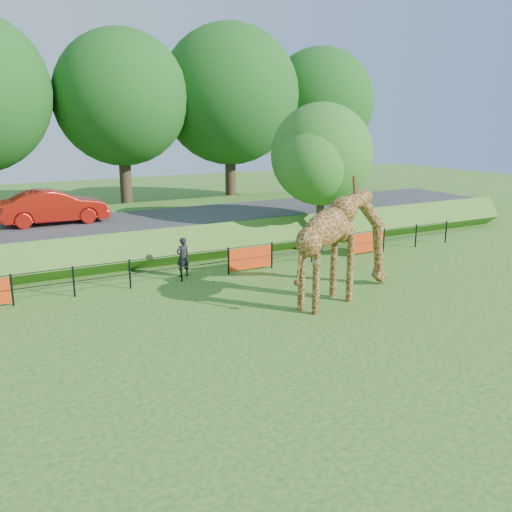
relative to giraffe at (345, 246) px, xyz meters
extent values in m
plane|color=#235615|center=(-4.18, -3.35, -1.86)|extent=(90.00, 90.00, 0.00)
cube|color=#235615|center=(-4.18, 12.15, -1.21)|extent=(40.00, 9.00, 1.30)
cube|color=#333335|center=(-4.18, 10.65, -0.50)|extent=(40.00, 5.00, 0.12)
imported|color=red|center=(-7.55, 11.45, 0.32)|extent=(4.66, 1.64, 1.53)
imported|color=black|center=(-3.87, 5.25, -1.08)|extent=(0.63, 0.48, 1.57)
cylinder|color=#382919|center=(3.32, 6.25, -0.26)|extent=(0.36, 0.36, 3.20)
sphere|color=#215E1A|center=(3.32, 6.25, 2.60)|extent=(4.60, 4.60, 4.60)
sphere|color=#215E1A|center=(4.47, 6.94, 2.14)|extent=(3.45, 3.45, 3.45)
sphere|color=#215E1A|center=(2.40, 5.56, 2.26)|extent=(3.22, 3.22, 3.22)
cylinder|color=#382919|center=(-2.18, 18.65, 0.64)|extent=(0.70, 0.70, 5.00)
sphere|color=#144C15|center=(-2.18, 18.65, 5.28)|extent=(7.80, 7.80, 7.80)
cylinder|color=#382919|center=(4.82, 18.65, 0.64)|extent=(0.70, 0.70, 5.00)
sphere|color=#144C15|center=(4.82, 18.65, 5.56)|extent=(8.80, 8.80, 8.80)
cylinder|color=#382919|center=(11.82, 18.65, 0.64)|extent=(0.70, 0.70, 5.00)
sphere|color=#144C15|center=(11.82, 18.65, 5.17)|extent=(7.40, 7.40, 7.40)
camera|label=1|loc=(-11.74, -15.12, 4.36)|focal=40.00mm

